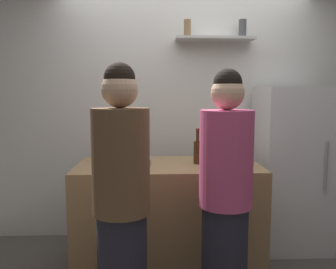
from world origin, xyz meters
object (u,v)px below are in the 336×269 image
water_bottle_plastic (246,152)px  person_pink_top (225,200)px  baking_pan (130,161)px  utensil_holder (115,151)px  wine_bottle_pale_glass (220,155)px  refrigerator (292,168)px  wine_bottle_amber_glass (197,151)px  person_brown_jacket (122,206)px  wine_bottle_green_glass (219,149)px

water_bottle_plastic → person_pink_top: 0.79m
baking_pan → water_bottle_plastic: water_bottle_plastic is taller
baking_pan → utensil_holder: utensil_holder is taller
wine_bottle_pale_glass → person_pink_top: (-0.05, -0.45, -0.21)m
baking_pan → refrigerator: bearing=12.4°
wine_bottle_pale_glass → utensil_holder: bearing=147.2°
wine_bottle_pale_glass → wine_bottle_amber_glass: (-0.14, 0.27, -0.01)m
baking_pan → water_bottle_plastic: size_ratio=1.45×
utensil_holder → water_bottle_plastic: 1.18m
baking_pan → wine_bottle_amber_glass: size_ratio=1.14×
utensil_holder → wine_bottle_pale_glass: 1.03m
baking_pan → person_brown_jacket: size_ratio=0.20×
utensil_holder → person_brown_jacket: size_ratio=0.13×
water_bottle_plastic → person_pink_top: (-0.31, -0.70, -0.20)m
wine_bottle_amber_glass → refrigerator: bearing=20.6°
refrigerator → wine_bottle_green_glass: refrigerator is taller
wine_bottle_pale_glass → water_bottle_plastic: size_ratio=1.37×
wine_bottle_green_glass → refrigerator: bearing=26.2°
refrigerator → water_bottle_plastic: bearing=-145.4°
wine_bottle_amber_glass → wine_bottle_green_glass: size_ratio=0.90×
baking_pan → person_brown_jacket: bearing=-89.8°
refrigerator → baking_pan: 1.57m
water_bottle_plastic → person_pink_top: size_ratio=0.14×
wine_bottle_pale_glass → water_bottle_plastic: 0.36m
refrigerator → person_pink_top: (-0.87, -1.08, 0.03)m
wine_bottle_pale_glass → wine_bottle_amber_glass: wine_bottle_pale_glass is taller
wine_bottle_amber_glass → person_pink_top: person_pink_top is taller
baking_pan → person_brown_jacket: 0.89m
refrigerator → person_pink_top: bearing=-128.9°
utensil_holder → refrigerator: bearing=2.5°
wine_bottle_pale_glass → wine_bottle_amber_glass: bearing=117.0°
wine_bottle_green_glass → person_pink_top: 0.73m
wine_bottle_amber_glass → wine_bottle_green_glass: bearing=-8.5°
utensil_holder → wine_bottle_amber_glass: (0.73, -0.29, 0.04)m
utensil_holder → water_bottle_plastic: size_ratio=0.92×
utensil_holder → wine_bottle_green_glass: bearing=-19.2°
wine_bottle_amber_glass → wine_bottle_pale_glass: bearing=-63.0°
wine_bottle_pale_glass → wine_bottle_green_glass: bearing=80.8°
utensil_holder → person_pink_top: (0.82, -1.01, -0.16)m
refrigerator → baking_pan: bearing=-167.6°
refrigerator → water_bottle_plastic: (-0.56, -0.39, 0.23)m
wine_bottle_pale_glass → water_bottle_plastic: wine_bottle_pale_glass is taller
wine_bottle_pale_glass → person_pink_top: size_ratio=0.20×
wine_bottle_amber_glass → water_bottle_plastic: wine_bottle_amber_glass is taller
baking_pan → person_pink_top: 1.00m
refrigerator → person_brown_jacket: size_ratio=0.93×
wine_bottle_pale_glass → wine_bottle_amber_glass: size_ratio=1.08×
refrigerator → person_pink_top: size_ratio=0.95×
baking_pan → utensil_holder: bearing=121.7°
wine_bottle_amber_glass → water_bottle_plastic: size_ratio=1.27×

